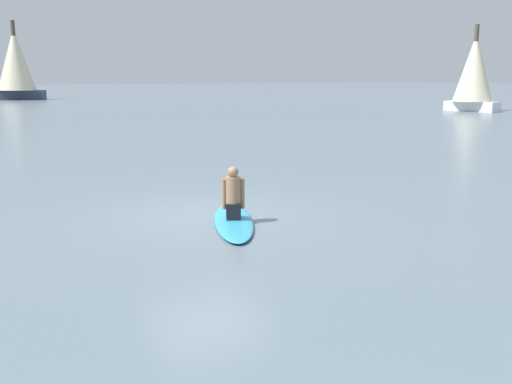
{
  "coord_description": "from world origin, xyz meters",
  "views": [
    {
      "loc": [
        5.21,
        10.65,
        2.85
      ],
      "look_at": [
        -0.56,
        1.07,
        0.63
      ],
      "focal_mm": 41.05,
      "sensor_mm": 36.0,
      "label": 1
    }
  ],
  "objects_px": {
    "person_paddler": "(233,195)",
    "sailboat_near_right": "(474,71)",
    "sailboat_far_right": "(15,63)",
    "surfboard": "(233,221)"
  },
  "relations": [
    {
      "from": "person_paddler",
      "to": "sailboat_near_right",
      "type": "bearing_deg",
      "value": 148.73
    },
    {
      "from": "person_paddler",
      "to": "sailboat_near_right",
      "type": "relative_size",
      "value": 0.15
    },
    {
      "from": "person_paddler",
      "to": "sailboat_near_right",
      "type": "height_order",
      "value": "sailboat_near_right"
    },
    {
      "from": "surfboard",
      "to": "sailboat_near_right",
      "type": "height_order",
      "value": "sailboat_near_right"
    },
    {
      "from": "person_paddler",
      "to": "sailboat_far_right",
      "type": "xyz_separation_m",
      "value": [
        -7.01,
        -67.27,
        3.86
      ]
    },
    {
      "from": "sailboat_far_right",
      "to": "sailboat_near_right",
      "type": "height_order",
      "value": "sailboat_far_right"
    },
    {
      "from": "sailboat_far_right",
      "to": "person_paddler",
      "type": "bearing_deg",
      "value": -74.4
    },
    {
      "from": "person_paddler",
      "to": "sailboat_near_right",
      "type": "xyz_separation_m",
      "value": [
        -34.88,
        -22.64,
        2.68
      ]
    },
    {
      "from": "sailboat_far_right",
      "to": "surfboard",
      "type": "bearing_deg",
      "value": -74.4
    },
    {
      "from": "surfboard",
      "to": "person_paddler",
      "type": "height_order",
      "value": "person_paddler"
    }
  ]
}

